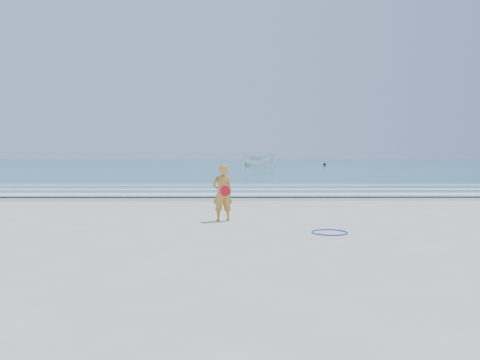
{
  "coord_description": "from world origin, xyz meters",
  "views": [
    {
      "loc": [
        0.65,
        -9.96,
        1.73
      ],
      "look_at": [
        0.77,
        4.0,
        1.0
      ],
      "focal_mm": 35.0,
      "sensor_mm": 36.0,
      "label": 1
    }
  ],
  "objects": [
    {
      "name": "buoy",
      "position": [
        15.76,
        69.55,
        0.27
      ],
      "size": [
        0.45,
        0.45,
        0.45
      ],
      "primitive_type": "sphere",
      "color": "black",
      "rests_on": "ocean"
    },
    {
      "name": "shallow",
      "position": [
        0.0,
        14.0,
        0.04
      ],
      "size": [
        400.0,
        10.0,
        0.01
      ],
      "primitive_type": "cube",
      "color": "#59B7AD",
      "rests_on": "ocean"
    },
    {
      "name": "ocean",
      "position": [
        0.0,
        105.0,
        0.02
      ],
      "size": [
        400.0,
        190.0,
        0.04
      ],
      "primitive_type": "cube",
      "color": "#19727F",
      "rests_on": "ground"
    },
    {
      "name": "wet_sand",
      "position": [
        0.0,
        9.0,
        0.0
      ],
      "size": [
        400.0,
        2.4,
        0.0
      ],
      "primitive_type": "cube",
      "color": "#B2A893",
      "rests_on": "ground"
    },
    {
      "name": "foam_far",
      "position": [
        0.0,
        16.5,
        0.05
      ],
      "size": [
        400.0,
        0.6,
        0.01
      ],
      "primitive_type": "cube",
      "color": "white",
      "rests_on": "shallow"
    },
    {
      "name": "hoop",
      "position": [
        2.75,
        0.4,
        0.01
      ],
      "size": [
        0.82,
        0.82,
        0.03
      ],
      "primitive_type": "torus",
      "rotation": [
        0.0,
        0.0,
        0.01
      ],
      "color": "blue",
      "rests_on": "ground"
    },
    {
      "name": "woman",
      "position": [
        0.3,
        2.35,
        0.75
      ],
      "size": [
        0.62,
        0.5,
        1.49
      ],
      "color": "orange",
      "rests_on": "ground"
    },
    {
      "name": "boat",
      "position": [
        4.25,
        63.19,
        1.01
      ],
      "size": [
        5.19,
        2.33,
        1.95
      ],
      "primitive_type": "imported",
      "rotation": [
        0.0,
        0.0,
        1.48
      ],
      "color": "white",
      "rests_on": "ocean"
    },
    {
      "name": "foam_mid",
      "position": [
        0.0,
        13.2,
        0.05
      ],
      "size": [
        400.0,
        0.9,
        0.01
      ],
      "primitive_type": "cube",
      "color": "white",
      "rests_on": "shallow"
    },
    {
      "name": "foam_near",
      "position": [
        0.0,
        10.3,
        0.05
      ],
      "size": [
        400.0,
        1.4,
        0.01
      ],
      "primitive_type": "cube",
      "color": "white",
      "rests_on": "shallow"
    },
    {
      "name": "ground",
      "position": [
        0.0,
        0.0,
        0.0
      ],
      "size": [
        400.0,
        400.0,
        0.0
      ],
      "primitive_type": "plane",
      "color": "silver",
      "rests_on": "ground"
    }
  ]
}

